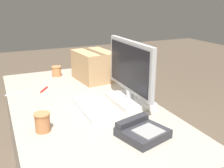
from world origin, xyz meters
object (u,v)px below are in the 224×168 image
at_px(keyboard, 93,107).
at_px(desk_phone, 142,131).
at_px(paper_cup_left, 57,71).
at_px(monitor, 130,78).
at_px(spoon, 12,94).
at_px(cardboard_box, 94,66).
at_px(paper_cup_right, 42,122).
at_px(pen_marker, 44,89).

distance_m(keyboard, desk_phone, 0.43).
xyz_separation_m(keyboard, paper_cup_left, (-0.81, -0.05, 0.03)).
height_order(monitor, paper_cup_left, monitor).
xyz_separation_m(spoon, cardboard_box, (-0.09, 0.67, 0.12)).
xyz_separation_m(paper_cup_right, cardboard_box, (-0.74, 0.57, 0.07)).
relative_size(monitor, cardboard_box, 1.41).
relative_size(monitor, spoon, 3.23).
distance_m(keyboard, paper_cup_left, 0.82).
bearing_deg(paper_cup_right, pen_marker, 169.18).
relative_size(monitor, paper_cup_left, 6.01).
height_order(spoon, cardboard_box, cardboard_box).
bearing_deg(desk_phone, pen_marker, -175.70).
bearing_deg(cardboard_box, monitor, 2.92).
height_order(paper_cup_left, paper_cup_right, paper_cup_right).
bearing_deg(paper_cup_right, desk_phone, 60.00).
distance_m(paper_cup_right, pen_marker, 0.66).
relative_size(monitor, pen_marker, 5.04).
xyz_separation_m(paper_cup_right, pen_marker, (-0.65, 0.12, -0.05)).
bearing_deg(spoon, desk_phone, 115.16).
distance_m(monitor, spoon, 0.87).
bearing_deg(desk_phone, cardboard_box, 157.76).
distance_m(keyboard, spoon, 0.66).
bearing_deg(keyboard, desk_phone, 14.03).
bearing_deg(monitor, cardboard_box, -177.08).
bearing_deg(keyboard, cardboard_box, 158.96).
distance_m(monitor, keyboard, 0.30).
bearing_deg(keyboard, pen_marker, -155.61).
relative_size(cardboard_box, pen_marker, 3.57).
height_order(paper_cup_right, pen_marker, paper_cup_right).
bearing_deg(monitor, desk_phone, -19.86).
xyz_separation_m(keyboard, paper_cup_right, (0.16, -0.34, 0.04)).
relative_size(keyboard, cardboard_box, 1.10).
relative_size(paper_cup_left, cardboard_box, 0.23).
height_order(paper_cup_left, spoon, paper_cup_left).
xyz_separation_m(paper_cup_left, spoon, (0.33, -0.40, -0.04)).
bearing_deg(paper_cup_right, cardboard_box, 142.68).
relative_size(paper_cup_right, spoon, 0.61).
bearing_deg(paper_cup_left, paper_cup_right, -16.95).
height_order(paper_cup_left, cardboard_box, cardboard_box).
bearing_deg(pen_marker, desk_phone, 53.39).
bearing_deg(monitor, keyboard, -90.95).
height_order(keyboard, cardboard_box, cardboard_box).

